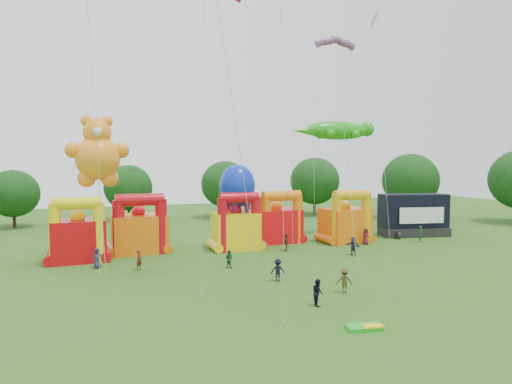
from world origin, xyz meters
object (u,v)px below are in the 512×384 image
object	(u,v)px
bouncy_castle_2	(236,227)
stage_trailer	(413,215)
gecko_kite	(351,170)
spectator_4	(286,242)
spectator_0	(97,258)
teddy_bear_kite	(98,165)
octopus_kite	(244,204)
bouncy_castle_0	(78,237)

from	to	relation	value
bouncy_castle_2	stage_trailer	world-z (taller)	bouncy_castle_2
gecko_kite	spectator_4	xyz separation A→B (m)	(-11.20, -5.31, -7.57)
bouncy_castle_2	spectator_0	size ratio (longest dim) A/B	3.42
teddy_bear_kite	octopus_kite	xyz separation A→B (m)	(15.10, 0.66, -4.37)
stage_trailer	gecko_kite	xyz separation A→B (m)	(-8.29, 1.80, 5.88)
spectator_0	spectator_4	size ratio (longest dim) A/B	0.99
gecko_kite	spectator_0	distance (m)	32.00
bouncy_castle_0	gecko_kite	xyz separation A→B (m)	(32.06, 2.96, 6.10)
spectator_4	gecko_kite	bearing A→B (deg)	136.14
gecko_kite	octopus_kite	xyz separation A→B (m)	(-14.98, -2.29, -3.59)
spectator_0	spectator_4	bearing A→B (deg)	-2.32
teddy_bear_kite	bouncy_castle_0	bearing A→B (deg)	-179.55
bouncy_castle_2	spectator_0	world-z (taller)	bouncy_castle_2
bouncy_castle_2	gecko_kite	world-z (taller)	gecko_kite
bouncy_castle_2	spectator_4	bearing A→B (deg)	-31.39
spectator_4	bouncy_castle_0	bearing A→B (deg)	-75.67
bouncy_castle_0	spectator_0	xyz separation A→B (m)	(1.66, -3.56, -1.48)
stage_trailer	gecko_kite	distance (m)	10.32
stage_trailer	gecko_kite	bearing A→B (deg)	167.77
stage_trailer	bouncy_castle_0	bearing A→B (deg)	-178.35
gecko_kite	teddy_bear_kite	bearing A→B (deg)	-174.42
bouncy_castle_0	stage_trailer	world-z (taller)	bouncy_castle_0
bouncy_castle_0	gecko_kite	world-z (taller)	gecko_kite
bouncy_castle_2	teddy_bear_kite	world-z (taller)	teddy_bear_kite
stage_trailer	teddy_bear_kite	world-z (taller)	teddy_bear_kite
spectator_4	octopus_kite	bearing A→B (deg)	-107.90
spectator_0	spectator_4	distance (m)	19.23
spectator_0	octopus_kite	bearing A→B (deg)	9.44
teddy_bear_kite	gecko_kite	world-z (taller)	gecko_kite
bouncy_castle_2	teddy_bear_kite	size ratio (longest dim) A/B	0.45
octopus_kite	spectator_4	bearing A→B (deg)	-38.67
octopus_kite	teddy_bear_kite	bearing A→B (deg)	-177.51
octopus_kite	spectator_4	size ratio (longest dim) A/B	5.02
teddy_bear_kite	octopus_kite	world-z (taller)	teddy_bear_kite
spectator_4	bouncy_castle_2	bearing A→B (deg)	-100.62
bouncy_castle_0	bouncy_castle_2	world-z (taller)	bouncy_castle_2
stage_trailer	spectator_0	world-z (taller)	stage_trailer
teddy_bear_kite	octopus_kite	distance (m)	15.74
bouncy_castle_0	spectator_0	distance (m)	4.20
gecko_kite	bouncy_castle_0	bearing A→B (deg)	-174.73
bouncy_castle_0	spectator_0	world-z (taller)	bouncy_castle_0
bouncy_castle_0	spectator_0	bearing A→B (deg)	-65.01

